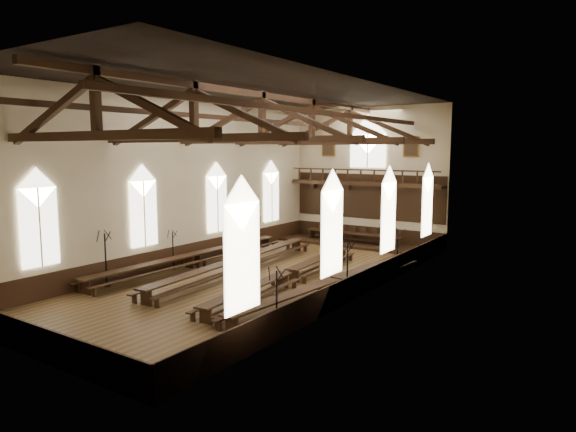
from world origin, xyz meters
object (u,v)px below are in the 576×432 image
candelabrum_right_far (397,259)px  refectory_row_b (237,262)px  candelabrum_left_far (257,238)px  refectory_row_a (193,257)px  refectory_row_c (288,274)px  candelabrum_right_mid (347,280)px  candelabrum_left_near (106,269)px  high_table (352,234)px  candelabrum_right_near (277,314)px  refectory_row_d (336,282)px  candelabrum_left_mid (173,257)px  dais (352,244)px

candelabrum_right_far → refectory_row_b: bearing=-145.9°
refectory_row_b → candelabrum_left_far: (-3.58, 6.57, 0.11)m
refectory_row_a → refectory_row_c: (6.92, -0.19, -0.05)m
candelabrum_right_mid → refectory_row_c: bearing=173.0°
candelabrum_left_near → candelabrum_right_far: (11.10, 11.10, -0.10)m
high_table → candelabrum_left_near: bearing=-106.7°
high_table → candelabrum_right_far: bearing=-46.0°
refectory_row_b → candelabrum_left_near: size_ratio=5.23×
candelabrum_right_near → refectory_row_d: bearing=97.2°
refectory_row_b → candelabrum_left_far: size_ratio=6.58×
refectory_row_a → candelabrum_left_mid: (-0.56, -1.04, 0.11)m
candelabrum_left_near → refectory_row_a: bearing=84.3°
refectory_row_b → candelabrum_left_near: (-3.58, -6.00, 0.29)m
refectory_row_a → refectory_row_c: bearing=-1.6°
dais → refectory_row_b: bearing=-98.0°
candelabrum_right_near → candelabrum_right_mid: bearing=90.0°
refectory_row_d → candelabrum_right_mid: 0.86m
refectory_row_a → candelabrum_right_mid: (10.54, -0.63, 0.25)m
refectory_row_b → dais: bearing=82.0°
candelabrum_right_mid → candelabrum_left_mid: bearing=-177.9°
refectory_row_d → high_table: (-5.17, 11.97, 0.22)m
refectory_row_c → dais: refectory_row_c is taller
refectory_row_b → candelabrum_right_near: candelabrum_right_near is taller
dais → candelabrum_left_near: bearing=-106.7°
candelabrum_right_near → refectory_row_a: bearing=148.9°
candelabrum_left_far → candelabrum_right_far: candelabrum_right_far is taller
high_table → candelabrum_left_mid: (-5.17, -12.67, -0.09)m
refectory_row_a → candelabrum_right_near: (10.54, -6.34, 0.19)m
candelabrum_right_near → refectory_row_c: bearing=120.5°
refectory_row_d → candelabrum_left_near: candelabrum_left_near is taller
refectory_row_d → candelabrum_right_far: bearing=82.6°
refectory_row_b → candelabrum_right_far: candelabrum_right_far is taller
refectory_row_b → candelabrum_right_near: size_ratio=5.83×
refectory_row_d → candelabrum_right_mid: (0.76, -0.28, 0.27)m
high_table → candelabrum_left_mid: candelabrum_left_mid is taller
refectory_row_b → candelabrum_right_far: (7.52, 5.09, 0.19)m
high_table → candelabrum_right_near: size_ratio=2.94×
dais → candelabrum_right_mid: size_ratio=4.14×
high_table → candelabrum_left_far: size_ratio=3.32×
refectory_row_b → candelabrum_right_mid: 7.59m
refectory_row_c → candelabrum_left_far: candelabrum_left_far is taller
refectory_row_c → candelabrum_right_mid: size_ratio=5.25×
candelabrum_left_near → dais: bearing=73.3°
refectory_row_b → refectory_row_c: bearing=-8.4°
candelabrum_left_mid → candelabrum_right_near: (11.10, -5.30, 0.09)m
refectory_row_a → refectory_row_b: 3.04m
candelabrum_right_mid → candelabrum_right_far: (0.00, 6.11, -0.06)m
candelabrum_left_far → candelabrum_right_near: size_ratio=0.89×
refectory_row_a → candelabrum_left_near: 5.65m
refectory_row_b → candelabrum_left_near: bearing=-120.8°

